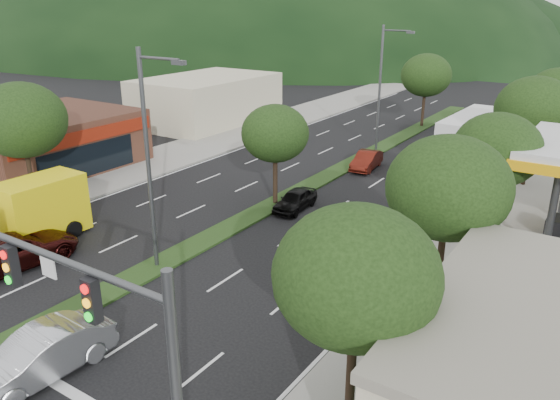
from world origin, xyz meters
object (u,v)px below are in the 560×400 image
Objects in this scene: tree_med_far at (426,75)px; tree_l_a at (21,120)px; car_queue_b at (337,290)px; car_queue_c at (367,160)px; tree_r_d at (535,110)px; streetlight_mid at (382,83)px; car_queue_a at (295,200)px; tree_r_c at (497,150)px; box_truck at (28,215)px; streetlight_near at (151,152)px; tree_r_a at (356,276)px; car_queue_d at (443,198)px; tree_r_e at (557,93)px; tree_med_near at (275,134)px; traffic_signal at (121,349)px; motorhome at (470,136)px; suv_maroon at (17,250)px; tree_r_b at (448,188)px; sedan_silver at (40,355)px.

tree_l_a reaches higher than tree_med_far.
car_queue_b is 19.54m from car_queue_c.
streetlight_mid reaches higher than tree_r_d.
tree_l_a is 16.70m from car_queue_a.
tree_r_c is 11.48m from car_queue_a.
box_truck is at bearing -100.98° from tree_med_far.
tree_r_d is at bearing 61.80° from streetlight_near.
tree_r_a is 1.02× the size of tree_r_c.
tree_r_d is (0.00, 10.00, 0.43)m from tree_r_c.
tree_med_far is (-12.00, 24.00, 0.26)m from tree_r_c.
car_queue_d is at bearing -114.42° from tree_r_d.
car_queue_b is (8.62, -34.32, -4.38)m from tree_med_far.
tree_r_e is 1.11× the size of tree_med_near.
traffic_signal is 1.61× the size of car_queue_b.
tree_med_near is at bearing -111.27° from motorhome.
tree_med_far is 1.59× the size of car_queue_b.
suv_maroon is at bearing -112.72° from tree_med_near.
traffic_signal is at bearing -65.20° from tree_med_near.
suv_maroon is 24.37m from car_queue_c.
tree_med_near is at bearing 153.43° from tree_r_b.
tree_med_near reaches higher than car_queue_a.
streetlight_near is (0.21, -10.00, 1.16)m from tree_med_near.
tree_r_c is 15.74m from motorhome.
tree_r_b is at bearing -69.44° from tree_med_far.
traffic_signal reaches higher than car_queue_d.
car_queue_b is at bearing 92.08° from traffic_signal.
streetlight_near is at bearing 110.58° from sedan_silver.
sedan_silver is at bearing -81.68° from tree_med_near.
suv_maroon is (-17.62, 0.58, -4.04)m from tree_r_a.
streetlight_mid is at bearing -104.91° from box_truck.
tree_med_near is at bearing -90.78° from streetlight_mid.
tree_r_a is at bearing -56.65° from car_queue_a.
streetlight_mid is at bearing -164.60° from motorhome.
tree_r_e is 0.97× the size of tree_med_far.
traffic_signal reaches higher than car_queue_c.
tree_r_c is 11.61m from car_queue_b.
tree_r_a is 18.44m from tree_med_near.
suv_maroon is (-5.62, -39.42, -4.22)m from tree_med_far.
car_queue_d is (-3.23, 10.88, -4.36)m from tree_r_b.
tree_r_b reaches higher than suv_maroon.
sedan_silver is at bearing 164.72° from traffic_signal.
streetlight_mid is at bearing -94.86° from suv_maroon.
streetlight_near is 1.51× the size of box_truck.
car_queue_b is at bearing 61.01° from sedan_silver.
tree_med_far is (-12.00, 32.00, -0.03)m from tree_r_b.
tree_l_a reaches higher than tree_med_near.
streetlight_near is at bearing -115.77° from car_queue_d.
tree_r_c is at bearing 90.00° from tree_r_a.
car_queue_d is at bearing 138.29° from tree_r_c.
streetlight_mid is 7.22m from car_queue_c.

